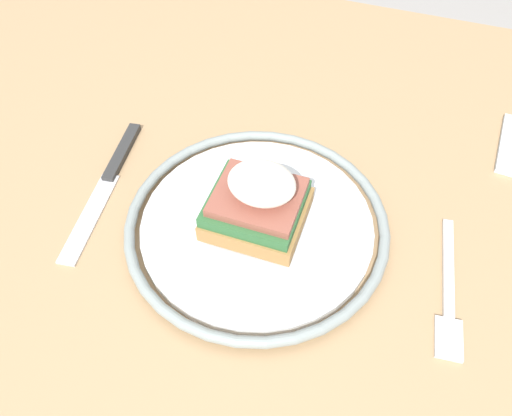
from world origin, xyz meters
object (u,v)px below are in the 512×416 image
(plate, at_px, (256,226))
(knife, at_px, (110,177))
(fork, at_px, (448,292))
(sandwich, at_px, (258,202))

(plate, distance_m, knife, 0.16)
(fork, xyz_separation_m, knife, (0.34, -0.02, 0.00))
(sandwich, height_order, fork, sandwich)
(fork, bearing_deg, knife, -3.81)
(fork, relative_size, knife, 0.76)
(plate, xyz_separation_m, fork, (-0.18, 0.01, -0.01))
(knife, bearing_deg, sandwich, 175.84)
(fork, bearing_deg, plate, -2.72)
(plate, distance_m, sandwich, 0.03)
(sandwich, height_order, knife, sandwich)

